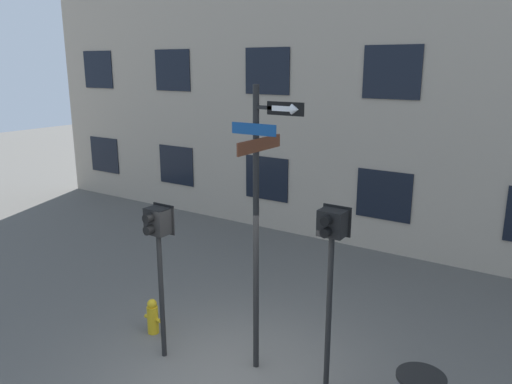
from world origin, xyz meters
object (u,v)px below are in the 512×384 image
(street_sign_pole, at_px, (259,210))
(pedestrian_signal_left, at_px, (158,239))
(fire_hydrant, at_px, (153,317))
(pedestrian_signal_right, at_px, (331,251))

(street_sign_pole, distance_m, pedestrian_signal_left, 1.68)
(street_sign_pole, relative_size, fire_hydrant, 6.79)
(pedestrian_signal_left, relative_size, fire_hydrant, 3.96)
(pedestrian_signal_right, bearing_deg, street_sign_pole, 179.65)
(pedestrian_signal_left, xyz_separation_m, pedestrian_signal_right, (2.63, 0.58, 0.18))
(pedestrian_signal_left, distance_m, fire_hydrant, 1.89)
(pedestrian_signal_right, relative_size, fire_hydrant, 4.36)
(fire_hydrant, bearing_deg, street_sign_pole, 4.20)
(pedestrian_signal_left, xyz_separation_m, fire_hydrant, (-0.66, 0.43, -1.71))
(pedestrian_signal_left, height_order, pedestrian_signal_right, pedestrian_signal_right)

